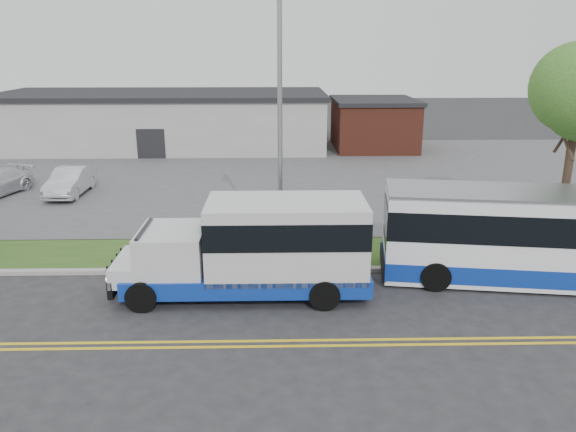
{
  "coord_description": "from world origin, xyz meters",
  "views": [
    {
      "loc": [
        2.82,
        -17.73,
        7.88
      ],
      "look_at": [
        3.29,
        2.78,
        1.6
      ],
      "focal_mm": 35.0,
      "sensor_mm": 36.0,
      "label": 1
    }
  ],
  "objects_px": {
    "streetlight_near": "(280,121)",
    "shuttle_bus": "(261,245)",
    "parked_car_a": "(70,181)",
    "transit_bus": "(556,237)"
  },
  "relations": [
    {
      "from": "shuttle_bus",
      "to": "transit_bus",
      "type": "bearing_deg",
      "value": 4.11
    },
    {
      "from": "shuttle_bus",
      "to": "parked_car_a",
      "type": "distance_m",
      "value": 16.52
    },
    {
      "from": "streetlight_near",
      "to": "shuttle_bus",
      "type": "distance_m",
      "value": 4.97
    },
    {
      "from": "shuttle_bus",
      "to": "transit_bus",
      "type": "relative_size",
      "value": 0.7
    },
    {
      "from": "shuttle_bus",
      "to": "transit_bus",
      "type": "xyz_separation_m",
      "value": [
        9.97,
        0.71,
        -0.07
      ]
    },
    {
      "from": "parked_car_a",
      "to": "streetlight_near",
      "type": "bearing_deg",
      "value": -39.0
    },
    {
      "from": "streetlight_near",
      "to": "parked_car_a",
      "type": "distance_m",
      "value": 15.2
    },
    {
      "from": "parked_car_a",
      "to": "shuttle_bus",
      "type": "bearing_deg",
      "value": -49.67
    },
    {
      "from": "transit_bus",
      "to": "shuttle_bus",
      "type": "bearing_deg",
      "value": -167.46
    },
    {
      "from": "streetlight_near",
      "to": "parked_car_a",
      "type": "height_order",
      "value": "streetlight_near"
    }
  ]
}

